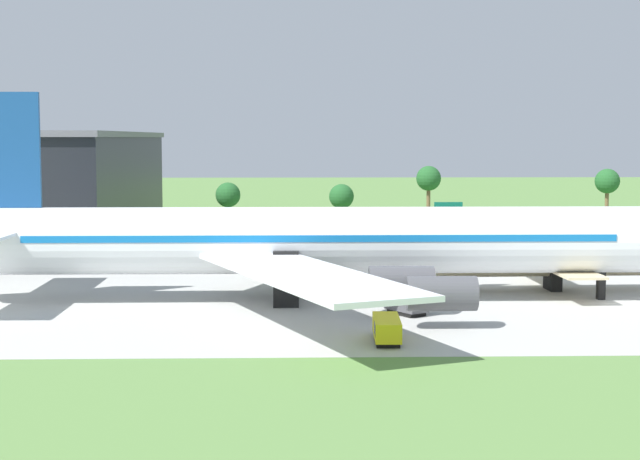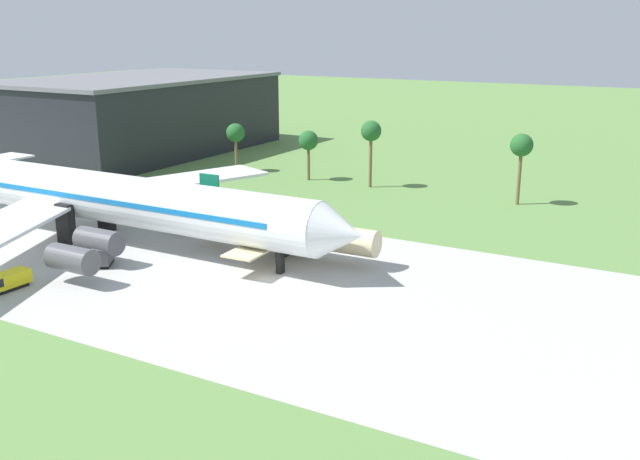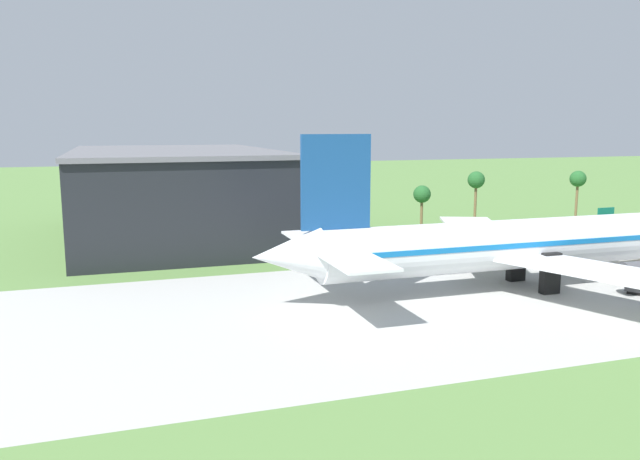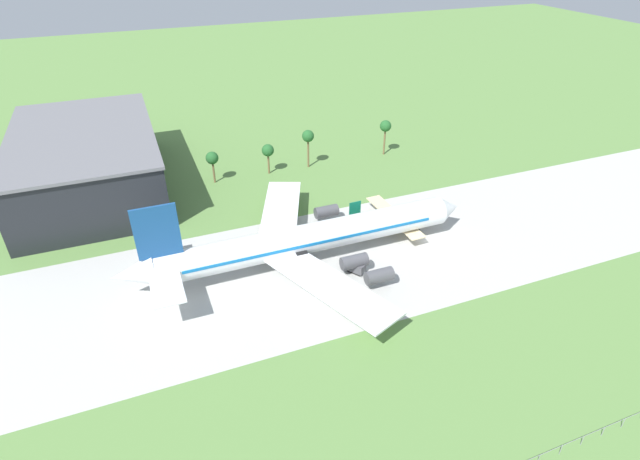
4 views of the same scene
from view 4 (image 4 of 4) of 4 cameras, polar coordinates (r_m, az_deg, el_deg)
name	(u,v)px [view 4 (image 4 of 4)]	position (r m, az deg, el deg)	size (l,w,h in m)	color
ground_plane	(425,241)	(121.05, 11.96, -1.26)	(600.00, 600.00, 0.00)	#5B8442
taxiway_strip	(425,241)	(121.04, 11.96, -1.25)	(320.00, 44.00, 0.02)	#B2B2AD
jet_airliner	(304,239)	(108.33, -1.81, -1.09)	(79.08, 62.56, 20.19)	white
regional_aircraft	(394,215)	(124.03, 8.46, 1.66)	(24.97, 22.36, 9.26)	beige
baggage_tug	(355,267)	(107.99, 4.07, -4.25)	(3.83, 4.39, 2.38)	black
catering_van	(368,305)	(98.75, 5.55, -8.56)	(2.24, 6.00, 1.89)	black
perimeter_fence	(624,421)	(91.63, 31.42, -18.15)	(80.10, 0.10, 2.10)	gray
terminal_building	(88,161)	(152.40, -25.03, 7.13)	(36.72, 61.20, 16.75)	black
palm_tree_row	(296,143)	(150.68, -2.74, 9.93)	(58.69, 3.60, 11.81)	brown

